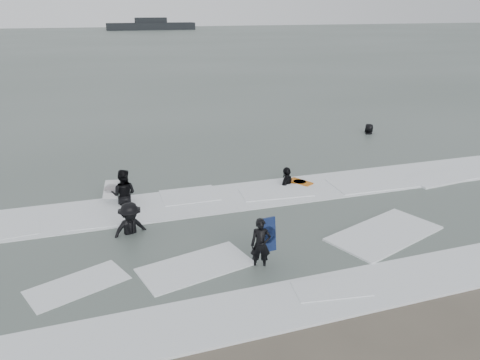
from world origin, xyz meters
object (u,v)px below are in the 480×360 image
object	(u,v)px
surfer_breaker	(131,236)
surfer_centre	(260,268)
surfer_right_far	(369,135)
vessel_horizon	(151,26)
surfer_right_near	(287,185)
surfer_wading	(125,205)

from	to	relation	value
surfer_breaker	surfer_centre	bearing A→B (deg)	-60.32
surfer_centre	surfer_right_far	distance (m)	15.43
surfer_breaker	vessel_horizon	xyz separation A→B (m)	(18.57, 133.00, 1.30)
surfer_centre	vessel_horizon	world-z (taller)	vessel_horizon
surfer_breaker	surfer_right_near	size ratio (longest dim) A/B	1.02
surfer_right_far	vessel_horizon	xyz separation A→B (m)	(4.97, 124.69, 1.30)
surfer_centre	surfer_breaker	distance (m)	4.34
surfer_right_near	surfer_centre	bearing A→B (deg)	12.98
surfer_wading	surfer_breaker	bearing A→B (deg)	108.98
surfer_right_far	vessel_horizon	size ratio (longest dim) A/B	0.07
surfer_right_far	vessel_horizon	world-z (taller)	vessel_horizon
surfer_centre	surfer_breaker	xyz separation A→B (m)	(-3.12, 3.02, 0.00)
surfer_breaker	surfer_right_near	distance (m)	6.76
surfer_wading	vessel_horizon	xyz separation A→B (m)	(18.57, 130.53, 1.30)
surfer_right_near	surfer_right_far	bearing A→B (deg)	170.61
surfer_breaker	vessel_horizon	bearing A→B (deg)	65.78
surfer_wading	vessel_horizon	world-z (taller)	vessel_horizon
vessel_horizon	surfer_centre	bearing A→B (deg)	-96.48
surfer_centre	vessel_horizon	bearing A→B (deg)	101.72
surfer_wading	surfer_breaker	distance (m)	2.47
surfer_right_near	vessel_horizon	world-z (taller)	vessel_horizon
surfer_right_near	surfer_right_far	size ratio (longest dim) A/B	1.08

